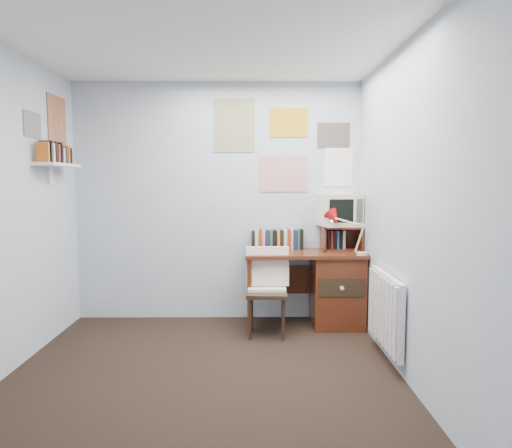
% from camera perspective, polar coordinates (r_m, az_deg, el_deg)
% --- Properties ---
extents(ground, '(3.50, 3.50, 0.00)m').
position_cam_1_polar(ground, '(3.44, -6.95, -20.04)').
color(ground, black).
rests_on(ground, ground).
extents(back_wall, '(3.00, 0.02, 2.50)m').
position_cam_1_polar(back_wall, '(4.85, -4.83, 2.74)').
color(back_wall, silver).
rests_on(back_wall, ground).
extents(right_wall, '(0.02, 3.50, 2.50)m').
position_cam_1_polar(right_wall, '(3.30, 19.66, 1.16)').
color(right_wall, silver).
rests_on(right_wall, ground).
extents(ceiling, '(3.00, 3.50, 0.02)m').
position_cam_1_polar(ceiling, '(3.27, -7.50, 23.62)').
color(ceiling, white).
rests_on(ceiling, back_wall).
extents(desk, '(1.20, 0.55, 0.76)m').
position_cam_1_polar(desk, '(4.76, 9.35, -7.66)').
color(desk, '#542413').
rests_on(desk, ground).
extents(desk_chair, '(0.44, 0.42, 0.81)m').
position_cam_1_polar(desk_chair, '(4.39, 1.38, -8.65)').
color(desk_chair, black).
rests_on(desk_chair, ground).
extents(desk_lamp, '(0.31, 0.28, 0.39)m').
position_cam_1_polar(desk_lamp, '(4.50, 13.15, -1.37)').
color(desk_lamp, red).
rests_on(desk_lamp, desk).
extents(tv_riser, '(0.40, 0.30, 0.25)m').
position_cam_1_polar(tv_riser, '(4.80, 10.60, -1.74)').
color(tv_riser, '#542413').
rests_on(tv_riser, desk).
extents(crt_tv, '(0.44, 0.42, 0.36)m').
position_cam_1_polar(crt_tv, '(4.79, 10.37, 1.94)').
color(crt_tv, beige).
rests_on(crt_tv, tv_riser).
extents(book_row, '(0.60, 0.14, 0.22)m').
position_cam_1_polar(book_row, '(4.79, 3.02, -1.85)').
color(book_row, '#542413').
rests_on(book_row, desk).
extents(radiator, '(0.09, 0.80, 0.60)m').
position_cam_1_polar(radiator, '(3.94, 15.92, -10.33)').
color(radiator, white).
rests_on(radiator, right_wall).
extents(wall_shelf, '(0.20, 0.62, 0.24)m').
position_cam_1_polar(wall_shelf, '(4.54, -23.55, 6.79)').
color(wall_shelf, white).
rests_on(wall_shelf, left_wall).
extents(posters_back, '(1.20, 0.01, 0.90)m').
position_cam_1_polar(posters_back, '(4.85, 3.50, 9.83)').
color(posters_back, white).
rests_on(posters_back, back_wall).
extents(posters_left, '(0.01, 0.70, 0.60)m').
position_cam_1_polar(posters_left, '(4.61, -24.83, 11.46)').
color(posters_left, white).
rests_on(posters_left, left_wall).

